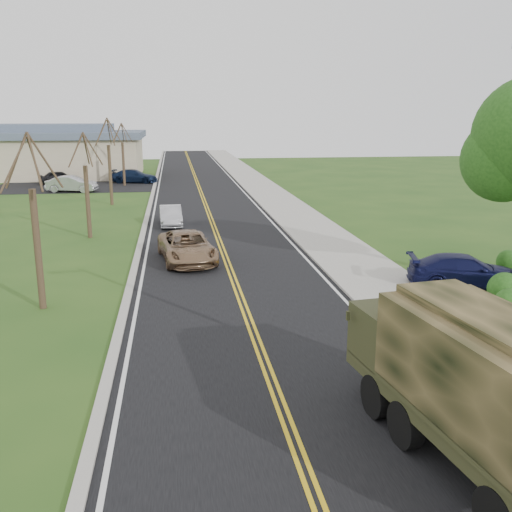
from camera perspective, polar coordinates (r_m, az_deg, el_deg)
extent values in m
plane|color=#264818|center=(12.09, 4.31, -19.20)|extent=(160.00, 160.00, 0.00)
cube|color=black|center=(50.36, -5.53, 6.34)|extent=(8.00, 120.00, 0.01)
cube|color=#9E998E|center=(50.71, -0.81, 6.52)|extent=(0.30, 120.00, 0.12)
cube|color=#9E998E|center=(50.96, 1.15, 6.54)|extent=(3.20, 120.00, 0.10)
cube|color=#9E998E|center=(50.34, -10.28, 6.23)|extent=(0.30, 120.00, 0.10)
sphere|color=#1D4614|center=(23.95, 23.57, 8.83)|extent=(3.24, 3.24, 3.24)
cylinder|color=#38281C|center=(20.91, -20.99, 0.56)|extent=(0.24, 0.24, 4.20)
cylinder|color=#38281C|center=(20.50, -20.34, 8.95)|extent=(1.01, 0.33, 1.90)
cylinder|color=#38281C|center=(21.07, -21.24, 8.77)|extent=(0.13, 1.29, 1.74)
cylinder|color=#38281C|center=(20.76, -22.86, 8.78)|extent=(0.98, 0.43, 1.90)
cylinder|color=#38281C|center=(20.11, -23.10, 8.40)|extent=(0.79, 1.05, 1.77)
cylinder|color=#38281C|center=(20.02, -21.24, 8.77)|extent=(0.58, 0.90, 1.90)
cylinder|color=#38281C|center=(32.55, -16.48, 5.19)|extent=(0.24, 0.24, 3.96)
cylinder|color=#38281C|center=(32.32, -16.00, 10.27)|extent=(0.96, 0.32, 1.79)
cylinder|color=#38281C|center=(32.84, -16.62, 10.15)|extent=(0.12, 1.22, 1.65)
cylinder|color=#38281C|center=(32.50, -17.55, 10.18)|extent=(0.93, 0.41, 1.79)
cylinder|color=#38281C|center=(31.88, -17.60, 9.98)|extent=(0.75, 0.99, 1.67)
cylinder|color=#38281C|center=(31.85, -16.47, 10.19)|extent=(0.55, 0.85, 1.80)
cylinder|color=#38281C|center=(44.34, -14.37, 7.83)|extent=(0.24, 0.24, 4.44)
cylinder|color=#38281C|center=(44.22, -13.94, 12.00)|extent=(1.07, 0.35, 2.00)
cylinder|color=#38281C|center=(44.79, -14.48, 11.88)|extent=(0.13, 1.36, 1.84)
cylinder|color=#38281C|center=(44.38, -15.23, 11.93)|extent=(1.03, 0.46, 2.00)
cylinder|color=#38281C|center=(43.69, -15.23, 11.80)|extent=(0.83, 1.10, 1.87)
cylinder|color=#38281C|center=(43.68, -14.30, 11.96)|extent=(0.61, 0.95, 2.01)
cylinder|color=#38281C|center=(56.26, -13.11, 8.92)|extent=(0.24, 0.24, 4.08)
cylinder|color=#38281C|center=(56.18, -12.78, 11.94)|extent=(0.99, 0.33, 1.84)
cylinder|color=#38281C|center=(56.69, -13.19, 11.86)|extent=(0.13, 1.25, 1.69)
cylinder|color=#38281C|center=(56.30, -13.72, 11.89)|extent=(0.95, 0.42, 1.85)
cylinder|color=#38281C|center=(55.67, -13.71, 11.80)|extent=(0.77, 1.02, 1.72)
cylinder|color=#38281C|center=(55.67, -13.04, 11.91)|extent=(0.57, 0.88, 1.85)
cube|color=tan|center=(67.44, -20.15, 9.27)|extent=(20.00, 12.00, 4.20)
cube|color=#475466|center=(67.32, -20.33, 11.30)|extent=(21.00, 13.00, 0.70)
cube|color=#475466|center=(67.30, -20.38, 11.89)|extent=(14.00, 8.00, 0.90)
cube|color=black|center=(56.79, -16.03, 6.73)|extent=(18.00, 10.00, 0.02)
cylinder|color=black|center=(12.44, 14.71, -15.99)|extent=(0.44, 1.01, 0.98)
cylinder|color=black|center=(13.41, 21.86, -14.26)|extent=(0.44, 1.01, 0.98)
cylinder|color=black|center=(13.39, 11.96, -13.56)|extent=(0.44, 1.01, 0.98)
cylinder|color=black|center=(14.30, 18.78, -12.18)|extent=(0.44, 1.01, 0.98)
cube|color=#34361D|center=(12.32, 20.02, -14.37)|extent=(2.95, 6.47, 0.31)
cube|color=#34361D|center=(13.72, 14.76, -7.52)|extent=(2.35, 1.97, 1.25)
cube|color=black|center=(14.31, 13.18, -5.76)|extent=(1.95, 0.33, 0.62)
cube|color=#34361D|center=(11.69, 22.33, -14.95)|extent=(2.84, 4.98, 0.13)
cube|color=black|center=(11.28, 22.77, -10.76)|extent=(2.84, 4.98, 1.78)
cube|color=black|center=(10.94, 23.23, -6.28)|extent=(2.05, 4.88, 0.22)
imported|color=#8D6D50|center=(26.46, -6.91, 0.90)|extent=(2.91, 5.18, 1.37)
imported|color=#B6B6BB|center=(35.26, -8.52, 3.99)|extent=(1.45, 3.75, 1.22)
imported|color=#0F1137|center=(23.89, 20.15, -1.41)|extent=(4.67, 2.73, 1.27)
imported|color=black|center=(59.44, -19.02, 7.44)|extent=(4.09, 2.31, 1.31)
imported|color=#AEADB2|center=(52.96, -17.95, 6.88)|extent=(4.55, 2.30, 1.43)
imported|color=#0E1933|center=(58.62, -12.07, 7.81)|extent=(4.88, 2.84, 1.33)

